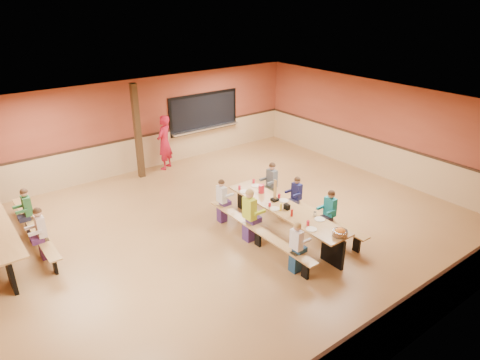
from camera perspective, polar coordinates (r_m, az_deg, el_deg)
ground at (r=10.82m, az=-1.92°, el=-6.61°), size 12.00×12.00×0.00m
room_envelope at (r=10.49m, az=-1.97°, el=-3.35°), size 12.04×10.04×3.02m
kitchen_pass_through at (r=15.43m, az=-4.82°, el=8.76°), size 2.78×0.28×1.38m
structural_post at (r=13.69m, az=-13.49°, el=6.27°), size 0.18×0.18×3.00m
cafeteria_table_main at (r=10.40m, az=5.97°, el=-4.75°), size 1.91×3.70×0.74m
seated_child_white_left at (r=9.11m, az=7.49°, el=-8.92°), size 0.35×0.28×1.16m
seated_adult_yellow at (r=10.08m, az=1.26°, el=-4.75°), size 0.42×0.34×1.32m
seated_child_grey_left at (r=10.93m, az=-2.45°, el=-2.83°), size 0.35×0.28×1.16m
seated_child_teal_right at (r=10.49m, az=11.85°, el=-4.43°), size 0.37×0.30×1.20m
seated_child_navy_right at (r=11.18m, az=7.51°, el=-2.39°), size 0.34×0.28×1.15m
seated_child_char_right at (r=11.80m, az=4.24°, el=-0.57°), size 0.38×0.31×1.23m
seated_child_green_sec at (r=11.49m, az=-26.37°, el=-3.91°), size 0.38×0.31×1.23m
seated_child_tan_sec at (r=10.40m, az=-24.90°, el=-6.50°), size 0.38×0.31×1.23m
standing_woman at (r=14.38m, az=-10.05°, el=4.95°), size 0.80×0.74×1.83m
punch_pitcher at (r=10.97m, az=2.86°, el=-1.17°), size 0.16×0.16×0.22m
chip_bowl at (r=9.34m, az=13.21°, el=-6.82°), size 0.32×0.32×0.15m
napkin_dispenser at (r=10.21m, az=6.27°, el=-3.57°), size 0.10×0.14×0.13m
condiment_mustard at (r=10.14m, az=5.45°, el=-3.60°), size 0.06×0.06×0.17m
condiment_ketchup at (r=9.91m, az=6.92°, el=-4.37°), size 0.06×0.06×0.17m
table_paddle at (r=10.56m, az=4.67°, el=-2.10°), size 0.16×0.16×0.56m
place_settings at (r=10.27m, az=6.03°, el=-3.43°), size 0.65×3.30×0.11m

